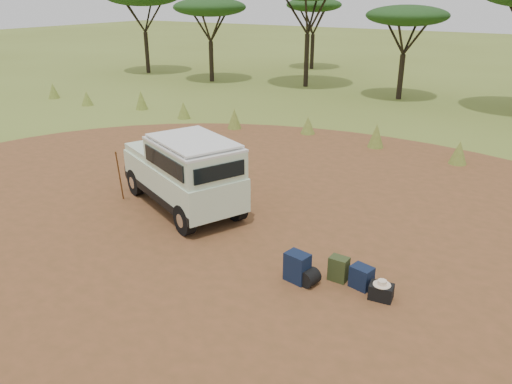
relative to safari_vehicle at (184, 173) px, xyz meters
The scene contains 13 objects.
ground 2.70m from the safari_vehicle, 16.27° to the right, with size 140.00×140.00×0.00m, color olive.
dirt_clearing 2.70m from the safari_vehicle, 16.27° to the right, with size 23.00×23.00×0.01m, color brown.
grass_fringe 8.38m from the safari_vehicle, 72.38° to the left, with size 36.60×1.60×0.90m.
acacia_treeline 19.75m from the safari_vehicle, 80.58° to the left, with size 46.70×13.20×6.26m.
safari_vehicle is the anchor object (origin of this frame).
walking_staff 1.87m from the safari_vehicle, 160.05° to the right, with size 0.04×0.04×1.60m, color brown.
backpack_black 4.51m from the safari_vehicle, 21.65° to the right, with size 0.37×0.27×0.51m, color black.
backpack_navy 4.57m from the safari_vehicle, 21.56° to the right, with size 0.47×0.33×0.61m, color #111C35.
backpack_olive 5.10m from the safari_vehicle, 13.82° to the right, with size 0.37×0.27×0.51m, color #2E3C1B.
duffel_navy 5.57m from the safari_vehicle, 12.78° to the right, with size 0.41×0.31×0.46m, color #111C35.
hard_case 6.07m from the safari_vehicle, 13.49° to the right, with size 0.44×0.31×0.31m, color black.
stuff_sack 4.86m from the safari_vehicle, 20.49° to the right, with size 0.34×0.34×0.34m, color black.
safari_hat 6.05m from the safari_vehicle, 13.49° to the right, with size 0.33×0.33×0.10m.
Camera 1 is at (5.65, -8.72, 5.40)m, focal length 35.00 mm.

